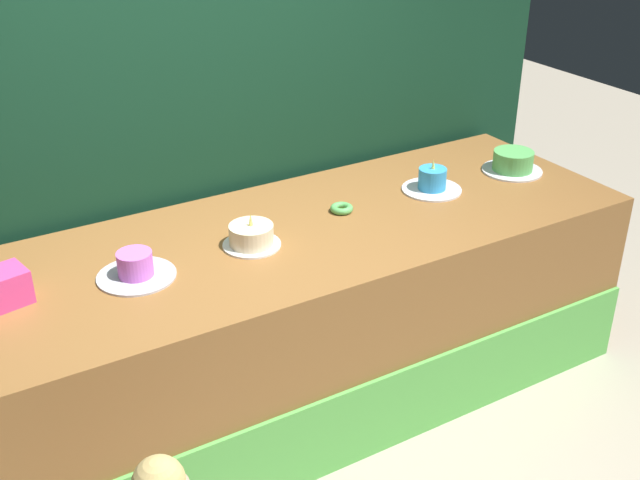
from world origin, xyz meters
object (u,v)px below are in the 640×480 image
(cake_right, at_px, (432,182))
(cake_far_right, at_px, (513,162))
(cake_left, at_px, (136,268))
(donut, at_px, (342,208))
(cake_center, at_px, (251,236))

(cake_right, relative_size, cake_far_right, 0.95)
(cake_far_right, bearing_deg, cake_left, -178.47)
(cake_left, height_order, cake_far_right, cake_far_right)
(donut, bearing_deg, cake_left, -174.69)
(cake_left, bearing_deg, cake_right, 2.78)
(cake_left, relative_size, cake_center, 1.26)
(donut, height_order, cake_left, cake_left)
(cake_center, distance_m, cake_far_right, 1.60)
(donut, distance_m, cake_left, 1.07)
(donut, relative_size, cake_far_right, 0.34)
(cake_left, height_order, cake_right, cake_right)
(cake_center, xyz_separation_m, cake_far_right, (1.60, 0.05, 0.00))
(cake_far_right, bearing_deg, cake_right, 177.78)
(cake_center, relative_size, cake_far_right, 0.80)
(donut, bearing_deg, cake_far_right, -2.26)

